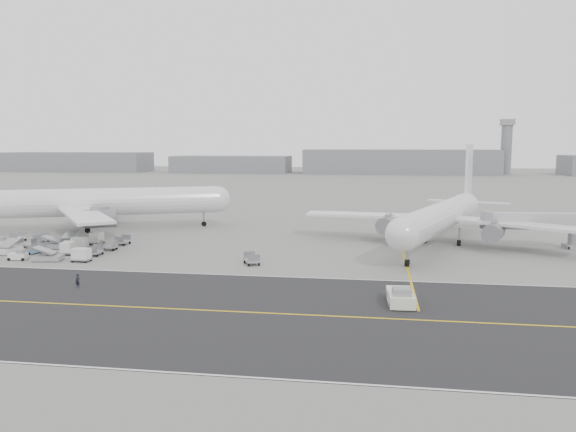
# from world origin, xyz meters

# --- Properties ---
(ground) EXTENTS (700.00, 700.00, 0.00)m
(ground) POSITION_xyz_m (0.00, 0.00, 0.00)
(ground) COLOR gray
(ground) RESTS_ON ground
(taxiway) EXTENTS (220.00, 59.00, 0.03)m
(taxiway) POSITION_xyz_m (5.02, -17.98, 0.01)
(taxiway) COLOR #262528
(taxiway) RESTS_ON ground
(horizon_buildings) EXTENTS (520.00, 28.00, 28.00)m
(horizon_buildings) POSITION_xyz_m (30.00, 260.00, 0.00)
(horizon_buildings) COLOR gray
(horizon_buildings) RESTS_ON ground
(control_tower) EXTENTS (7.00, 7.00, 31.25)m
(control_tower) POSITION_xyz_m (100.00, 265.00, 16.25)
(control_tower) COLOR gray
(control_tower) RESTS_ON ground
(airliner_a) EXTENTS (53.61, 52.45, 19.52)m
(airliner_a) POSITION_xyz_m (-30.60, 31.26, 5.63)
(airliner_a) COLOR silver
(airliner_a) RESTS_ON ground
(airliner_b) EXTENTS (46.70, 47.54, 17.14)m
(airliner_b) POSITION_xyz_m (36.86, 25.23, 4.95)
(airliner_b) COLOR silver
(airliner_b) RESTS_ON ground
(pushback_tug) EXTENTS (2.97, 7.35, 2.09)m
(pushback_tug) POSITION_xyz_m (28.24, -12.77, 0.86)
(pushback_tug) COLOR silver
(pushback_tug) RESTS_ON ground
(jet_bridge) EXTENTS (16.19, 4.24, 6.07)m
(jet_bridge) POSITION_xyz_m (51.08, 24.22, 4.23)
(jet_bridge) COLOR gray
(jet_bridge) RESTS_ON ground
(gse_cluster) EXTENTS (28.63, 23.05, 2.07)m
(gse_cluster) POSITION_xyz_m (-26.98, 9.71, 0.00)
(gse_cluster) COLOR gray
(gse_cluster) RESTS_ON ground
(stray_dolly) EXTENTS (2.84, 3.30, 1.74)m
(stray_dolly) POSITION_xyz_m (8.11, 4.65, 0.00)
(stray_dolly) COLOR silver
(stray_dolly) RESTS_ON ground
(ground_crew_a) EXTENTS (0.66, 0.49, 1.66)m
(ground_crew_a) POSITION_xyz_m (-9.79, -11.21, 0.83)
(ground_crew_a) COLOR black
(ground_crew_a) RESTS_ON ground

